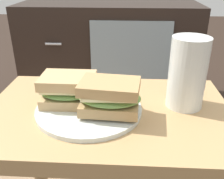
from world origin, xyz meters
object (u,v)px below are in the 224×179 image
Objects in this scene: sandwich_front at (69,90)px; beer_glass at (187,74)px; tv_cabinet at (110,53)px; plate at (89,109)px; sandwich_back at (110,96)px.

sandwich_front is 0.27m from beer_glass.
plate is at bearing -88.89° from tv_cabinet.
sandwich_back is (0.10, -0.04, 0.01)m from sandwich_front.
beer_glass is at bearing -75.66° from tv_cabinet.
beer_glass is (0.22, 0.04, 0.07)m from plate.
plate is at bearing -22.46° from sandwich_front.
sandwich_back is (0.07, -0.98, 0.22)m from tv_cabinet.
sandwich_back is at bearing -86.12° from tv_cabinet.
sandwich_back reaches higher than plate.
tv_cabinet reaches higher than plate.
sandwich_front is at bearing 157.54° from sandwich_back.
sandwich_front is at bearing 157.54° from plate.
beer_glass is at bearing 4.64° from sandwich_front.
tv_cabinet is at bearing 104.34° from beer_glass.
sandwich_back is at bearing -160.10° from beer_glass.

